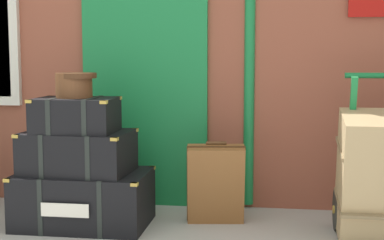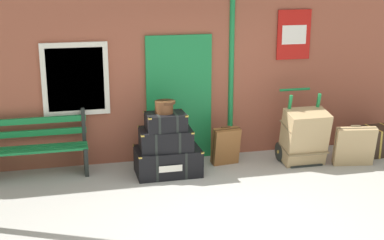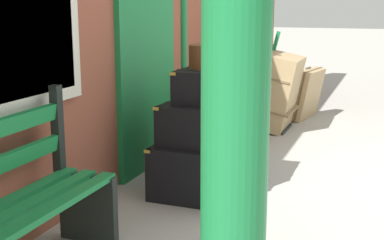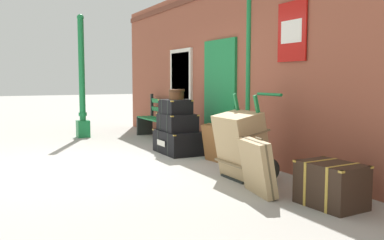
{
  "view_description": "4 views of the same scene",
  "coord_description": "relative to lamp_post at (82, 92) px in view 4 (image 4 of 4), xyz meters",
  "views": [
    {
      "loc": [
        0.95,
        -2.45,
        1.33
      ],
      "look_at": [
        0.31,
        1.93,
        0.82
      ],
      "focal_mm": 53.59,
      "sensor_mm": 36.0,
      "label": 1
    },
    {
      "loc": [
        -2.03,
        -6.04,
        3.07
      ],
      "look_at": [
        -0.12,
        1.78,
        0.85
      ],
      "focal_mm": 50.01,
      "sensor_mm": 36.0,
      "label": 2
    },
    {
      "loc": [
        -4.51,
        0.34,
        1.51
      ],
      "look_at": [
        -0.47,
        1.88,
        0.55
      ],
      "focal_mm": 49.5,
      "sensor_mm": 36.0,
      "label": 3
    },
    {
      "loc": [
        6.67,
        -1.59,
        1.39
      ],
      "look_at": [
        0.39,
        1.57,
        0.71
      ],
      "focal_mm": 40.16,
      "sensor_mm": 36.0,
      "label": 4
    }
  ],
  "objects": [
    {
      "name": "ground_plane",
      "position": [
        3.5,
        -0.63,
        -1.08
      ],
      "size": [
        60.0,
        60.0,
        0.0
      ],
      "primitive_type": "plane",
      "color": "#A3A099"
    },
    {
      "name": "brick_facade",
      "position": [
        3.48,
        1.96,
        0.51
      ],
      "size": [
        10.4,
        0.35,
        3.2
      ],
      "color": "brown",
      "rests_on": "ground"
    },
    {
      "name": "lamp_post",
      "position": [
        0.0,
        0.0,
        0.0
      ],
      "size": [
        0.28,
        0.28,
        2.87
      ],
      "color": "#197A3D",
      "rests_on": "ground"
    },
    {
      "name": "platform_bench",
      "position": [
        0.97,
        1.53,
        -0.64
      ],
      "size": [
        1.6,
        0.43,
        1.01
      ],
      "color": "#197A3D",
      "rests_on": "ground"
    },
    {
      "name": "steamer_trunk_base",
      "position": [
        2.98,
        1.11,
        -0.87
      ],
      "size": [
        1.01,
        0.68,
        0.43
      ],
      "color": "black",
      "rests_on": "ground"
    },
    {
      "name": "steamer_trunk_middle",
      "position": [
        2.94,
        1.1,
        -0.5
      ],
      "size": [
        0.84,
        0.59,
        0.33
      ],
      "color": "black",
      "rests_on": "steamer_trunk_base"
    },
    {
      "name": "steamer_trunk_top",
      "position": [
        2.94,
        1.07,
        -0.21
      ],
      "size": [
        0.62,
        0.46,
        0.27
      ],
      "color": "black",
      "rests_on": "steamer_trunk_middle"
    },
    {
      "name": "round_hatbox",
      "position": [
        2.93,
        1.09,
        0.02
      ],
      "size": [
        0.31,
        0.29,
        0.19
      ],
      "color": "brown",
      "rests_on": "steamer_trunk_top"
    },
    {
      "name": "porters_trolley",
      "position": [
        5.24,
        1.19,
        -0.81
      ],
      "size": [
        0.71,
        0.64,
        1.19
      ],
      "color": "black",
      "rests_on": "ground"
    },
    {
      "name": "large_brown_trunk",
      "position": [
        5.24,
        1.02,
        -0.61
      ],
      "size": [
        0.7,
        0.6,
        0.95
      ],
      "color": "tan",
      "rests_on": "ground"
    },
    {
      "name": "suitcase_beige",
      "position": [
        6.01,
        0.74,
        -0.75
      ],
      "size": [
        0.69,
        0.37,
        0.69
      ],
      "color": "tan",
      "rests_on": "ground"
    },
    {
      "name": "suitcase_umber",
      "position": [
        3.99,
        1.31,
        -0.77
      ],
      "size": [
        0.47,
        0.32,
        0.65
      ],
      "color": "brown",
      "rests_on": "ground"
    },
    {
      "name": "corner_trunk",
      "position": [
        6.76,
        1.18,
        -0.84
      ],
      "size": [
        0.72,
        0.53,
        0.49
      ],
      "color": "#332319",
      "rests_on": "ground"
    }
  ]
}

